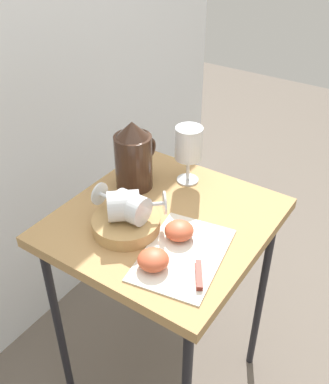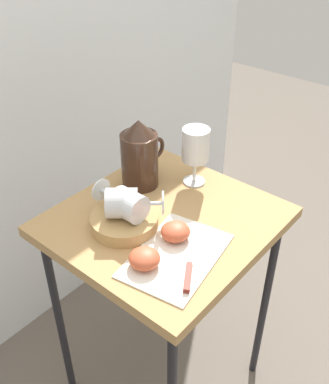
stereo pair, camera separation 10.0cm
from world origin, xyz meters
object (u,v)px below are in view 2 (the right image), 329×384
at_px(apple_half_right, 175,231).
at_px(pitcher, 140,159).
at_px(table, 165,238).
at_px(wine_glass_tipped_far, 128,204).
at_px(wine_glass_upright, 196,148).
at_px(apple_half_left, 144,259).
at_px(knife, 189,265).
at_px(basket_tray, 124,221).
at_px(wine_glass_tipped_near, 124,203).

bearing_deg(apple_half_right, pitcher, 61.45).
height_order(table, wine_glass_tipped_far, wine_glass_tipped_far).
xyz_separation_m(wine_glass_upright, apple_half_right, (-0.23, -0.12, -0.09)).
relative_size(wine_glass_tipped_far, apple_half_left, 1.97).
xyz_separation_m(pitcher, knife, (-0.18, -0.32, -0.07)).
xyz_separation_m(basket_tray, apple_half_right, (0.05, -0.13, 0.01)).
bearing_deg(wine_glass_tipped_near, apple_half_left, -119.04).
xyz_separation_m(wine_glass_upright, wine_glass_tipped_far, (-0.27, 0.00, -0.04)).
distance_m(pitcher, wine_glass_upright, 0.16).
distance_m(table, wine_glass_upright, 0.26).
bearing_deg(knife, apple_half_right, 57.10).
xyz_separation_m(pitcher, wine_glass_tipped_near, (-0.17, -0.10, -0.01)).
height_order(table, wine_glass_tipped_near, wine_glass_tipped_near).
bearing_deg(basket_tray, wine_glass_tipped_far, -54.83).
height_order(apple_half_left, knife, apple_half_left).
bearing_deg(wine_glass_tipped_far, apple_half_right, -71.70).
height_order(wine_glass_tipped_far, apple_half_left, wine_glass_tipped_far).
xyz_separation_m(table, wine_glass_tipped_near, (-0.09, 0.05, 0.15)).
distance_m(pitcher, apple_half_left, 0.35).
height_order(basket_tray, knife, basket_tray).
bearing_deg(wine_glass_upright, table, -167.35).
distance_m(pitcher, apple_half_right, 0.27).
relative_size(wine_glass_tipped_far, apple_half_right, 1.97).
bearing_deg(knife, pitcher, 60.22).
relative_size(wine_glass_tipped_near, apple_half_right, 2.11).
distance_m(wine_glass_tipped_near, knife, 0.23).
distance_m(basket_tray, wine_glass_upright, 0.29).
bearing_deg(apple_half_left, basket_tray, 61.56).
bearing_deg(pitcher, wine_glass_upright, -46.73).
bearing_deg(knife, apple_half_left, 127.83).
bearing_deg(knife, basket_tray, 87.25).
bearing_deg(wine_glass_tipped_near, apple_half_right, -71.13).
height_order(pitcher, wine_glass_tipped_far, pitcher).
height_order(pitcher, knife, pitcher).
height_order(table, apple_half_right, apple_half_right).
bearing_deg(wine_glass_tipped_far, basket_tray, 125.17).
relative_size(table, wine_glass_tipped_near, 4.76).
relative_size(basket_tray, wine_glass_tipped_near, 1.13).
height_order(wine_glass_upright, wine_glass_tipped_far, wine_glass_upright).
relative_size(apple_half_left, knife, 0.35).
bearing_deg(wine_glass_tipped_far, wine_glass_tipped_near, 116.43).
distance_m(basket_tray, wine_glass_tipped_near, 0.06).
height_order(basket_tray, wine_glass_upright, wine_glass_upright).
relative_size(wine_glass_tipped_far, knife, 0.68).
bearing_deg(knife, wine_glass_tipped_far, 85.44).
bearing_deg(wine_glass_tipped_far, wine_glass_upright, -0.48).
relative_size(basket_tray, apple_half_right, 2.38).
distance_m(wine_glass_upright, apple_half_right, 0.28).
height_order(wine_glass_tipped_near, apple_half_right, wine_glass_tipped_near).
relative_size(basket_tray, wine_glass_upright, 1.00).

